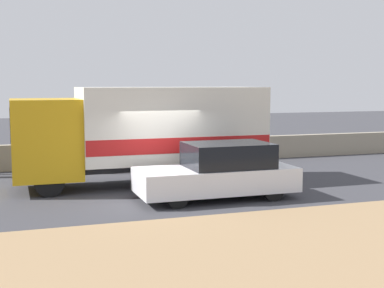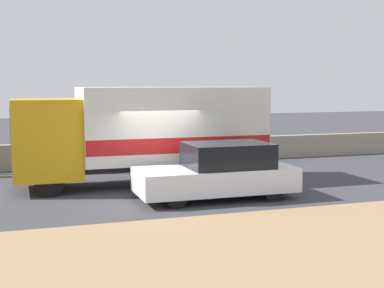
# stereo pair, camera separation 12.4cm
# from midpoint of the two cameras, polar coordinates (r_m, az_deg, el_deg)

# --- Properties ---
(ground_plane) EXTENTS (80.00, 80.00, 0.00)m
(ground_plane) POSITION_cam_midpoint_polar(r_m,az_deg,el_deg) (15.75, -2.58, -5.71)
(ground_plane) COLOR #38383D
(dirt_shoulder_foreground) EXTENTS (60.00, 6.26, 0.04)m
(dirt_shoulder_foreground) POSITION_cam_midpoint_polar(r_m,az_deg,el_deg) (10.64, 6.05, -11.64)
(dirt_shoulder_foreground) COLOR #937551
(dirt_shoulder_foreground) RESTS_ON ground_plane
(stone_wall_backdrop) EXTENTS (60.00, 0.35, 1.00)m
(stone_wall_backdrop) POSITION_cam_midpoint_polar(r_m,az_deg,el_deg) (21.98, -7.36, -0.97)
(stone_wall_backdrop) COLOR gray
(stone_wall_backdrop) RESTS_ON ground_plane
(box_truck) EXTENTS (8.09, 2.53, 3.21)m
(box_truck) POSITION_cam_midpoint_polar(r_m,az_deg,el_deg) (17.58, -4.95, 1.37)
(box_truck) COLOR gold
(box_truck) RESTS_ON ground_plane
(car_hatchback) EXTENTS (4.60, 1.89, 1.61)m
(car_hatchback) POSITION_cam_midpoint_polar(r_m,az_deg,el_deg) (15.50, 2.73, -2.98)
(car_hatchback) COLOR silver
(car_hatchback) RESTS_ON ground_plane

